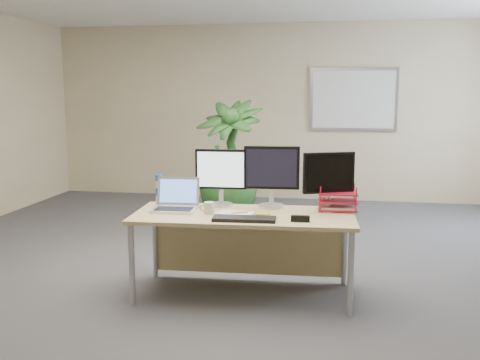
% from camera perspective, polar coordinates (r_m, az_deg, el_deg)
% --- Properties ---
extents(floor, '(8.00, 8.00, 0.00)m').
position_cam_1_polar(floor, '(4.72, -2.03, -11.23)').
color(floor, '#424246').
rests_on(floor, ground).
extents(back_wall, '(7.00, 0.04, 2.70)m').
position_cam_1_polar(back_wall, '(8.38, 3.65, 7.21)').
color(back_wall, tan).
rests_on(back_wall, floor).
extents(whiteboard, '(1.30, 0.04, 0.95)m').
position_cam_1_polar(whiteboard, '(8.29, 11.99, 8.39)').
color(whiteboard, '#A6A5AA').
rests_on(whiteboard, back_wall).
extents(desk, '(1.82, 0.84, 0.69)m').
position_cam_1_polar(desk, '(4.47, 0.53, -5.12)').
color(desk, tan).
rests_on(desk, floor).
extents(floor_plant, '(1.02, 1.02, 1.50)m').
position_cam_1_polar(floor_plant, '(6.40, -1.19, 1.18)').
color(floor_plant, '#153B16').
rests_on(floor_plant, floor).
extents(monitor_left, '(0.44, 0.20, 0.49)m').
position_cam_1_polar(monitor_left, '(4.59, -2.05, 0.68)').
color(monitor_left, '#BCBCC1').
rests_on(monitor_left, desk).
extents(monitor_right, '(0.47, 0.21, 0.52)m').
position_cam_1_polar(monitor_right, '(4.54, 3.39, 0.80)').
color(monitor_right, '#BCBCC1').
rests_on(monitor_right, desk).
extents(monitor_dark, '(0.42, 0.20, 0.49)m').
position_cam_1_polar(monitor_dark, '(4.47, 9.45, 0.28)').
color(monitor_dark, '#BCBCC1').
rests_on(monitor_dark, desk).
extents(laptop, '(0.38, 0.33, 0.26)m').
position_cam_1_polar(laptop, '(4.52, -6.86, -2.35)').
color(laptop, silver).
rests_on(laptop, desk).
extents(keyboard, '(0.49, 0.19, 0.03)m').
position_cam_1_polar(keyboard, '(4.11, 0.46, -4.16)').
color(keyboard, black).
rests_on(keyboard, desk).
extents(coffee_mug, '(0.12, 0.09, 0.10)m').
position_cam_1_polar(coffee_mug, '(4.34, -3.35, -2.99)').
color(coffee_mug, silver).
rests_on(coffee_mug, desk).
extents(spiral_notebook, '(0.32, 0.26, 0.01)m').
position_cam_1_polar(spiral_notebook, '(4.31, -0.57, -3.61)').
color(spiral_notebook, white).
rests_on(spiral_notebook, desk).
extents(orange_pen, '(0.13, 0.07, 0.01)m').
position_cam_1_polar(orange_pen, '(4.31, -0.04, -3.49)').
color(orange_pen, orange).
rests_on(orange_pen, spiral_notebook).
extents(yellow_highlighter, '(0.13, 0.03, 0.02)m').
position_cam_1_polar(yellow_highlighter, '(4.28, 2.47, -3.70)').
color(yellow_highlighter, gold).
rests_on(yellow_highlighter, desk).
extents(water_bottle, '(0.07, 0.07, 0.27)m').
position_cam_1_polar(water_bottle, '(4.72, -8.62, -1.08)').
color(water_bottle, white).
rests_on(water_bottle, desk).
extents(letter_tray, '(0.33, 0.25, 0.15)m').
position_cam_1_polar(letter_tray, '(4.53, 10.34, -2.36)').
color(letter_tray, '#A7142A').
rests_on(letter_tray, desk).
extents(stapler, '(0.15, 0.05, 0.05)m').
position_cam_1_polar(stapler, '(4.10, 6.45, -4.12)').
color(stapler, black).
rests_on(stapler, desk).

